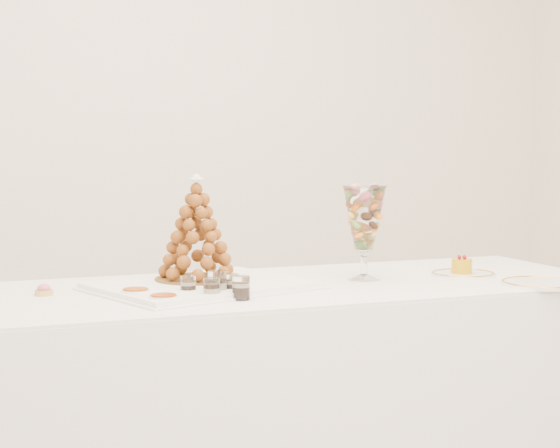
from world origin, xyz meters
name	(u,v)px	position (x,y,z in m)	size (l,w,h in m)	color
buffet_table	(307,400)	(0.11, 0.32, 0.39)	(2.03, 0.82, 0.77)	white
lace_tray	(202,286)	(-0.23, 0.33, 0.78)	(0.62, 0.47, 0.02)	white
macaron_vase	(364,219)	(0.33, 0.33, 0.97)	(0.14, 0.14, 0.31)	white
cake_plate	(463,274)	(0.68, 0.28, 0.78)	(0.22, 0.22, 0.01)	white
spare_plate	(542,284)	(0.80, 0.00, 0.78)	(0.26, 0.26, 0.01)	white
pink_tart	(44,290)	(-0.71, 0.40, 0.79)	(0.05, 0.05, 0.03)	tan
verrine_a	(188,286)	(-0.31, 0.22, 0.80)	(0.05, 0.05, 0.06)	white
verrine_b	(217,283)	(-0.23, 0.19, 0.81)	(0.06, 0.06, 0.08)	white
verrine_c	(231,284)	(-0.19, 0.20, 0.80)	(0.05, 0.05, 0.06)	white
verrine_d	(212,289)	(-0.27, 0.13, 0.80)	(0.05, 0.05, 0.06)	white
verrine_e	(241,288)	(-0.19, 0.10, 0.81)	(0.05, 0.05, 0.07)	white
ramekin_back	(136,294)	(-0.47, 0.24, 0.78)	(0.08, 0.08, 0.03)	white
ramekin_front	(163,300)	(-0.42, 0.10, 0.78)	(0.08, 0.08, 0.03)	white
croquembouche	(197,229)	(-0.23, 0.40, 0.95)	(0.27, 0.27, 0.33)	brown
mousse_cake	(462,266)	(0.67, 0.28, 0.81)	(0.07, 0.07, 0.06)	#C39209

